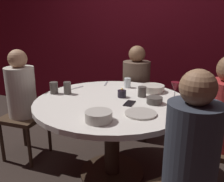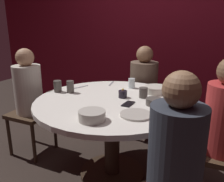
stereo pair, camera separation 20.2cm
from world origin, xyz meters
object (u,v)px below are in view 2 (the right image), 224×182
(cell_phone, at_px, (128,104))
(cup_near_candle, at_px, (70,87))
(candle_holder, at_px, (123,94))
(cup_by_right_diner, at_px, (143,93))
(seated_diner_left, at_px, (28,91))
(seated_diner_back, at_px, (144,82))
(dining_table, at_px, (112,116))
(cup_by_left_diner, at_px, (57,86))
(cup_center_front, at_px, (132,83))
(bowl_small_white, at_px, (154,102))
(seated_diner_front_right, at_px, (175,160))
(bowl_serving_large, at_px, (156,90))
(bowl_salad_center, at_px, (92,116))
(dinner_plate, at_px, (136,114))
(wine_glass, at_px, (176,89))

(cell_phone, bearing_deg, cup_near_candle, -4.93)
(candle_holder, xyz_separation_m, cup_by_right_diner, (0.17, 0.08, 0.01))
(seated_diner_left, relative_size, seated_diner_back, 1.02)
(dining_table, bearing_deg, cup_near_candle, 176.33)
(candle_holder, height_order, cup_by_left_diner, cup_by_left_diner)
(cup_by_left_diner, distance_m, cup_center_front, 0.74)
(cup_by_right_diner, bearing_deg, cup_by_left_diner, -167.31)
(candle_holder, bearing_deg, bowl_small_white, -13.39)
(dining_table, height_order, seated_diner_front_right, seated_diner_front_right)
(seated_diner_front_right, height_order, cell_phone, seated_diner_front_right)
(candle_holder, bearing_deg, bowl_serving_large, 49.32)
(cell_phone, height_order, bowl_small_white, bowl_small_white)
(cup_by_right_diner, xyz_separation_m, cup_center_front, (-0.21, 0.25, 0.00))
(cup_by_left_diner, bearing_deg, cell_phone, -3.52)
(cell_phone, xyz_separation_m, cup_by_left_diner, (-0.75, 0.05, 0.05))
(seated_diner_back, bearing_deg, cup_by_left_diner, -32.52)
(dining_table, bearing_deg, cup_center_front, 87.50)
(bowl_small_white, relative_size, cup_by_left_diner, 1.20)
(seated_diner_back, height_order, cell_phone, seated_diner_back)
(bowl_salad_center, xyz_separation_m, cup_near_candle, (-0.52, 0.49, 0.02))
(seated_diner_left, relative_size, bowl_serving_large, 5.22)
(dining_table, xyz_separation_m, seated_diner_left, (-0.96, 0.00, 0.11))
(dinner_plate, relative_size, bowl_small_white, 1.79)
(bowl_salad_center, bearing_deg, seated_diner_back, 92.65)
(cup_by_right_diner, height_order, cup_center_front, cup_center_front)
(bowl_serving_large, distance_m, bowl_salad_center, 0.86)
(wine_glass, bearing_deg, bowl_salad_center, -128.56)
(cup_near_candle, bearing_deg, seated_diner_left, -176.75)
(cup_by_left_diner, relative_size, cup_by_right_diner, 1.20)
(cup_by_left_diner, bearing_deg, bowl_serving_large, 23.24)
(dinner_plate, distance_m, bowl_small_white, 0.28)
(bowl_salad_center, bearing_deg, cup_by_left_diner, 144.67)
(bowl_salad_center, height_order, cup_by_right_diner, cup_by_right_diner)
(cell_phone, bearing_deg, bowl_small_white, -156.04)
(dinner_plate, relative_size, cup_by_right_diner, 2.57)
(cell_phone, relative_size, bowl_salad_center, 0.74)
(seated_diner_left, distance_m, candle_holder, 1.03)
(seated_diner_left, distance_m, bowl_small_white, 1.33)
(seated_diner_back, relative_size, bowl_serving_large, 5.14)
(candle_holder, distance_m, bowl_small_white, 0.31)
(dinner_plate, distance_m, cup_center_front, 0.74)
(candle_holder, bearing_deg, cup_by_right_diner, 25.05)
(dining_table, xyz_separation_m, cup_by_right_diner, (0.23, 0.18, 0.20))
(wine_glass, height_order, bowl_serving_large, wine_glass)
(dining_table, xyz_separation_m, candle_holder, (0.06, 0.10, 0.19))
(bowl_small_white, distance_m, cup_center_front, 0.53)
(seated_diner_left, height_order, cup_by_left_diner, seated_diner_left)
(cup_by_right_diner, bearing_deg, dinner_plate, -78.93)
(candle_holder, height_order, cup_center_front, cup_center_front)
(cell_phone, relative_size, cup_by_left_diner, 1.27)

